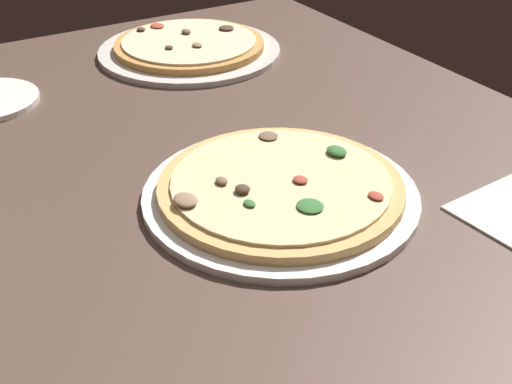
% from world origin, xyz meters
% --- Properties ---
extents(dining_table, '(1.50, 1.10, 0.04)m').
position_xyz_m(dining_table, '(0.00, 0.00, 0.02)').
color(dining_table, brown).
rests_on(dining_table, ground).
extents(pizza_main, '(0.33, 0.33, 0.03)m').
position_xyz_m(pizza_main, '(0.03, -0.08, 0.05)').
color(pizza_main, white).
rests_on(pizza_main, dining_table).
extents(pizza_side, '(0.32, 0.32, 0.03)m').
position_xyz_m(pizza_side, '(0.52, -0.21, 0.05)').
color(pizza_side, silver).
rests_on(pizza_side, dining_table).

